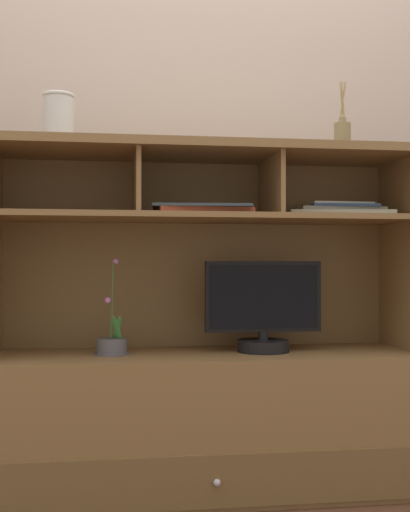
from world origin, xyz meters
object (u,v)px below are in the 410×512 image
object	(u,v)px
media_console	(205,383)
magazine_stack_centre	(336,212)
potted_orchid	(112,345)
diffuser_bottle	(343,136)
ceramic_vase	(59,118)
magazine_stack_left	(202,210)
tv_monitor	(263,311)

from	to	relation	value
media_console	magazine_stack_centre	world-z (taller)	media_console
potted_orchid	diffuser_bottle	size ratio (longest dim) A/B	1.30
diffuser_bottle	magazine_stack_centre	bearing A→B (deg)	95.89
diffuser_bottle	ceramic_vase	size ratio (longest dim) A/B	1.50
magazine_stack_left	ceramic_vase	xyz separation A→B (m)	(-0.50, 0.02, 0.32)
magazine_stack_centre	diffuser_bottle	xyz separation A→B (m)	(0.01, -0.06, 0.28)
diffuser_bottle	ceramic_vase	world-z (taller)	diffuser_bottle
magazine_stack_left	magazine_stack_centre	xyz separation A→B (m)	(0.52, 0.09, 0.01)
magazine_stack_centre	diffuser_bottle	distance (m)	0.28
media_console	ceramic_vase	bearing A→B (deg)	-177.49
diffuser_bottle	tv_monitor	bearing A→B (deg)	-175.39
tv_monitor	magazine_stack_centre	world-z (taller)	magazine_stack_centre
media_console	potted_orchid	world-z (taller)	media_console
diffuser_bottle	potted_orchid	bearing A→B (deg)	-178.58
tv_monitor	magazine_stack_centre	xyz separation A→B (m)	(0.30, 0.08, 0.37)
magazine_stack_centre	diffuser_bottle	world-z (taller)	diffuser_bottle
media_console	magazine_stack_centre	xyz separation A→B (m)	(0.51, 0.05, 0.63)
ceramic_vase	diffuser_bottle	bearing A→B (deg)	0.76
potted_orchid	magazine_stack_left	size ratio (longest dim) A/B	0.92
potted_orchid	ceramic_vase	world-z (taller)	ceramic_vase
diffuser_bottle	media_console	bearing A→B (deg)	179.01
potted_orchid	magazine_stack_left	xyz separation A→B (m)	(0.32, -0.01, 0.47)
ceramic_vase	potted_orchid	bearing A→B (deg)	-2.26
media_console	ceramic_vase	distance (m)	1.07
magazine_stack_centre	ceramic_vase	xyz separation A→B (m)	(-1.03, -0.07, 0.31)
potted_orchid	diffuser_bottle	bearing A→B (deg)	1.42
potted_orchid	magazine_stack_centre	distance (m)	0.97
tv_monitor	magazine_stack_centre	distance (m)	0.48
tv_monitor	magazine_stack_left	distance (m)	0.42
potted_orchid	ceramic_vase	distance (m)	0.81
tv_monitor	potted_orchid	size ratio (longest dim) A/B	1.26
media_console	tv_monitor	size ratio (longest dim) A/B	3.77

